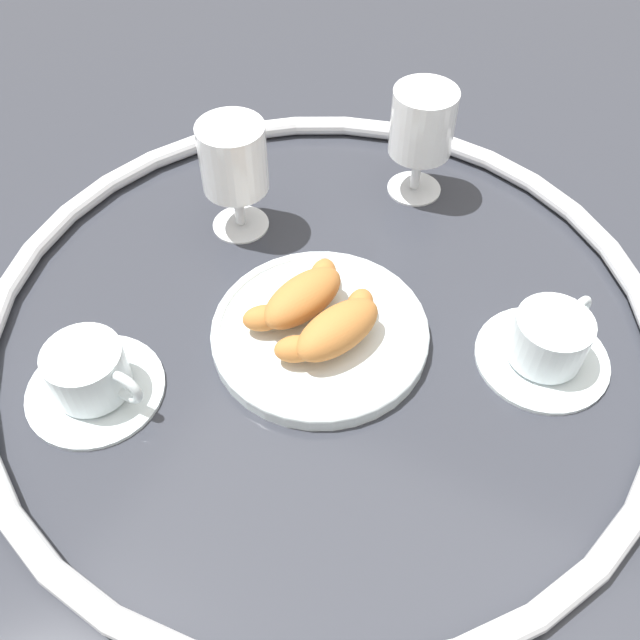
% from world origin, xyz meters
% --- Properties ---
extents(ground_plane, '(2.20, 2.20, 0.00)m').
position_xyz_m(ground_plane, '(0.00, 0.00, 0.00)').
color(ground_plane, '#2D3038').
extents(table_chrome_rim, '(0.72, 0.72, 0.02)m').
position_xyz_m(table_chrome_rim, '(0.00, 0.00, 0.01)').
color(table_chrome_rim, silver).
rests_on(table_chrome_rim, ground_plane).
extents(pastry_plate, '(0.23, 0.23, 0.02)m').
position_xyz_m(pastry_plate, '(-0.02, -0.01, 0.01)').
color(pastry_plate, silver).
rests_on(pastry_plate, ground_plane).
extents(croissant_large, '(0.13, 0.09, 0.04)m').
position_xyz_m(croissant_large, '(-0.03, -0.03, 0.04)').
color(croissant_large, '#AD6B33').
rests_on(croissant_large, pastry_plate).
extents(croissant_small, '(0.13, 0.09, 0.04)m').
position_xyz_m(croissant_small, '(-0.01, 0.02, 0.04)').
color(croissant_small, '#AD6B33').
rests_on(croissant_small, pastry_plate).
extents(coffee_cup_near, '(0.14, 0.14, 0.06)m').
position_xyz_m(coffee_cup_near, '(0.06, -0.22, 0.03)').
color(coffee_cup_near, silver).
rests_on(coffee_cup_near, ground_plane).
extents(coffee_cup_far, '(0.14, 0.14, 0.06)m').
position_xyz_m(coffee_cup_far, '(-0.18, 0.16, 0.03)').
color(coffee_cup_far, silver).
rests_on(coffee_cup_far, ground_plane).
extents(juice_glass_left, '(0.08, 0.08, 0.14)m').
position_xyz_m(juice_glass_left, '(0.25, 0.00, 0.09)').
color(juice_glass_left, white).
rests_on(juice_glass_left, ground_plane).
extents(juice_glass_right, '(0.08, 0.08, 0.14)m').
position_xyz_m(juice_glass_right, '(0.09, 0.16, 0.09)').
color(juice_glass_right, white).
rests_on(juice_glass_right, ground_plane).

